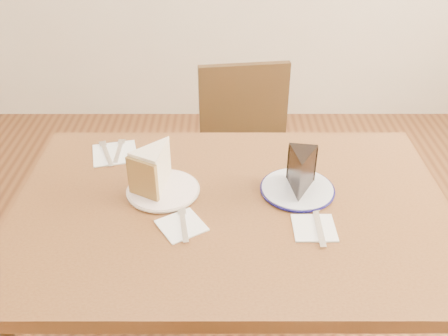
% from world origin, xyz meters
% --- Properties ---
extents(table, '(1.20, 0.80, 0.75)m').
position_xyz_m(table, '(0.00, 0.00, 0.65)').
color(table, '#482813').
rests_on(table, ground).
extents(chair_far, '(0.48, 0.48, 0.86)m').
position_xyz_m(chair_far, '(0.08, 0.60, 0.48)').
color(chair_far, black).
rests_on(chair_far, ground).
extents(plate_cream, '(0.20, 0.20, 0.01)m').
position_xyz_m(plate_cream, '(-0.19, 0.06, 0.76)').
color(plate_cream, white).
rests_on(plate_cream, table).
extents(plate_navy, '(0.20, 0.20, 0.01)m').
position_xyz_m(plate_navy, '(0.19, 0.06, 0.76)').
color(plate_navy, silver).
rests_on(plate_navy, table).
extents(carrot_cake, '(0.14, 0.16, 0.11)m').
position_xyz_m(carrot_cake, '(-0.21, 0.08, 0.82)').
color(carrot_cake, beige).
rests_on(carrot_cake, plate_cream).
extents(chocolate_cake, '(0.10, 0.12, 0.11)m').
position_xyz_m(chocolate_cake, '(0.19, 0.05, 0.82)').
color(chocolate_cake, black).
rests_on(chocolate_cake, plate_navy).
extents(napkin_cream, '(0.15, 0.15, 0.00)m').
position_xyz_m(napkin_cream, '(-0.13, -0.09, 0.75)').
color(napkin_cream, white).
rests_on(napkin_cream, table).
extents(napkin_navy, '(0.11, 0.11, 0.00)m').
position_xyz_m(napkin_navy, '(0.21, -0.10, 0.75)').
color(napkin_navy, white).
rests_on(napkin_navy, table).
extents(napkin_spare, '(0.16, 0.16, 0.00)m').
position_xyz_m(napkin_spare, '(-0.37, 0.26, 0.75)').
color(napkin_spare, white).
rests_on(napkin_spare, table).
extents(fork_cream, '(0.04, 0.14, 0.00)m').
position_xyz_m(fork_cream, '(-0.13, -0.10, 0.76)').
color(fork_cream, silver).
rests_on(fork_cream, napkin_cream).
extents(knife_navy, '(0.02, 0.17, 0.00)m').
position_xyz_m(knife_navy, '(0.22, -0.10, 0.76)').
color(knife_navy, silver).
rests_on(knife_navy, napkin_navy).
extents(fork_spare, '(0.02, 0.14, 0.00)m').
position_xyz_m(fork_spare, '(-0.36, 0.27, 0.76)').
color(fork_spare, silver).
rests_on(fork_spare, napkin_spare).
extents(knife_spare, '(0.07, 0.15, 0.00)m').
position_xyz_m(knife_spare, '(-0.39, 0.25, 0.76)').
color(knife_spare, silver).
rests_on(knife_spare, napkin_spare).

